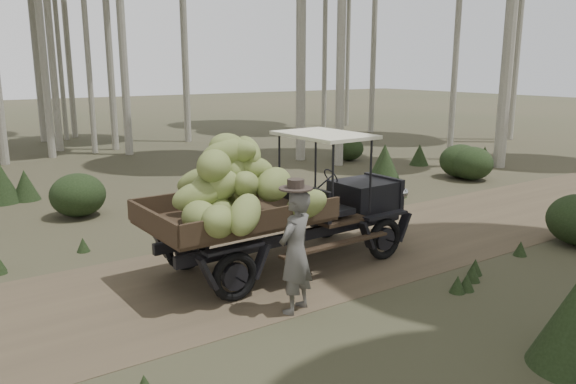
% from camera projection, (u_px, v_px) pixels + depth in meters
% --- Properties ---
extents(ground, '(120.00, 120.00, 0.00)m').
position_uv_depth(ground, '(277.00, 266.00, 10.63)').
color(ground, '#473D2B').
rests_on(ground, ground).
extents(dirt_track, '(70.00, 4.00, 0.01)m').
position_uv_depth(dirt_track, '(277.00, 266.00, 10.63)').
color(dirt_track, brown).
rests_on(dirt_track, ground).
extents(banana_truck, '(5.46, 2.86, 2.69)m').
position_uv_depth(banana_truck, '(258.00, 192.00, 9.86)').
color(banana_truck, black).
rests_on(banana_truck, ground).
extents(farmer, '(0.83, 0.70, 2.09)m').
position_uv_depth(farmer, '(296.00, 250.00, 8.48)').
color(farmer, '#56544F').
rests_on(farmer, ground).
extents(undergrowth, '(25.47, 20.21, 1.37)m').
position_uv_depth(undergrowth, '(331.00, 237.00, 10.63)').
color(undergrowth, '#233319').
rests_on(undergrowth, ground).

